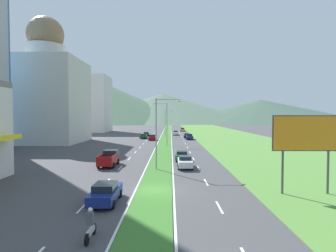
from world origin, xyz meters
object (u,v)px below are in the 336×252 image
object	(u,v)px
car_5	(144,136)
pickup_truck_0	(109,158)
car_1	(176,133)
street_lamp_near	(159,128)
car_2	(105,193)
car_9	(185,162)
car_0	(187,135)
car_7	(182,130)
street_lamp_mid	(165,121)
car_8	(189,137)
street_lamp_far	(166,121)
car_4	(146,134)
car_3	(152,137)
motorcycle_rider	(90,226)
car_6	(182,156)
billboard_roadside	(306,136)

from	to	relation	value
car_5	pickup_truck_0	distance (m)	45.21
car_1	street_lamp_near	bearing A→B (deg)	-2.93
car_2	car_9	distance (m)	16.19
car_0	car_5	world-z (taller)	car_0
car_2	car_7	bearing A→B (deg)	-5.91
car_0	car_7	size ratio (longest dim) A/B	1.06
car_0	car_9	world-z (taller)	car_9
street_lamp_mid	car_8	size ratio (longest dim) A/B	2.26
street_lamp_far	pickup_truck_0	bearing A→B (deg)	-97.36
car_4	car_8	xyz separation A→B (m)	(13.56, -12.69, 0.10)
car_3	motorcycle_rider	bearing A→B (deg)	-179.38
car_5	car_9	world-z (taller)	car_9
car_1	car_9	xyz separation A→B (m)	(0.13, -61.24, 0.01)
street_lamp_mid	car_4	size ratio (longest dim) A/B	2.28
street_lamp_mid	car_5	distance (m)	21.46
motorcycle_rider	car_2	bearing A→B (deg)	6.14
car_6	motorcycle_rider	distance (m)	27.48
car_8	car_9	xyz separation A→B (m)	(-3.55, -43.31, -0.02)
street_lamp_far	car_1	bearing A→B (deg)	62.23
car_5	billboard_roadside	bearing A→B (deg)	-161.45
car_1	car_5	distance (m)	17.60
street_lamp_mid	car_6	size ratio (longest dim) A/B	2.42
car_9	car_2	bearing A→B (deg)	-25.57
street_lamp_far	car_3	world-z (taller)	street_lamp_far
car_0	car_5	xyz separation A→B (m)	(-13.23, -2.33, -0.03)
car_7	street_lamp_mid	bearing A→B (deg)	-6.30
car_2	pickup_truck_0	world-z (taller)	pickup_truck_0
car_8	car_6	bearing A→B (deg)	-5.70
car_7	pickup_truck_0	size ratio (longest dim) A/B	0.77
motorcycle_rider	billboard_roadside	bearing A→B (deg)	-61.04
street_lamp_far	car_4	world-z (taller)	street_lamp_far
car_5	street_lamp_mid	bearing A→B (deg)	-160.75
car_1	car_7	world-z (taller)	car_1
car_5	car_6	distance (m)	42.09
billboard_roadside	car_2	world-z (taller)	billboard_roadside
street_lamp_near	car_1	xyz separation A→B (m)	(3.20, 62.46, -4.45)
street_lamp_far	billboard_roadside	xyz separation A→B (m)	(13.08, -67.35, 0.09)
car_0	car_4	bearing A→B (deg)	-117.87
street_lamp_mid	pickup_truck_0	distance (m)	26.87
car_7	pickup_truck_0	distance (m)	85.19
car_7	pickup_truck_0	xyz separation A→B (m)	(-13.64, -84.09, 0.23)
car_4	pickup_truck_0	xyz separation A→B (m)	(-0.26, -54.55, 0.27)
billboard_roadside	car_9	bearing A→B (deg)	128.68
street_lamp_far	motorcycle_rider	xyz separation A→B (m)	(-2.96, -76.23, -4.24)
street_lamp_mid	car_5	bearing A→B (deg)	109.25
billboard_roadside	car_9	size ratio (longest dim) A/B	1.54
car_7	street_lamp_near	bearing A→B (deg)	-4.41
street_lamp_mid	car_0	size ratio (longest dim) A/B	2.21
street_lamp_mid	motorcycle_rider	world-z (taller)	street_lamp_mid
pickup_truck_0	car_8	bearing A→B (deg)	-18.28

